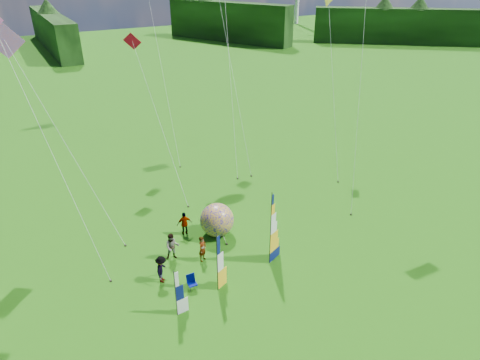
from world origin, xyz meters
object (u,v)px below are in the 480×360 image
spectator_a (202,249)px  kite_whale (227,32)px  side_banner_left (217,265)px  side_banner_far (176,295)px  bol_inflatable (217,220)px  spectator_b (172,247)px  spectator_c (162,269)px  camp_chair (192,283)px  spectator_d (185,223)px  feather_banner_main (271,231)px

spectator_a → kite_whale: kite_whale is taller
side_banner_left → side_banner_far: (-2.85, -0.70, -0.41)m
side_banner_left → spectator_a: size_ratio=2.11×
bol_inflatable → spectator_b: bol_inflatable is taller
spectator_a → side_banner_left: bearing=-130.4°
side_banner_left → spectator_b: side_banner_left is taller
spectator_b → spectator_c: size_ratio=1.05×
spectator_c → camp_chair: spectator_c is taller
side_banner_far → spectator_b: 5.10m
side_banner_far → camp_chair: (1.56, 1.49, -0.98)m
side_banner_far → spectator_d: side_banner_far is taller
bol_inflatable → spectator_c: (-5.15, -2.83, -0.29)m
feather_banner_main → kite_whale: (6.17, 17.19, 9.13)m
spectator_a → spectator_d: 3.31m
bol_inflatable → spectator_c: bol_inflatable is taller
side_banner_far → side_banner_left: bearing=10.0°
feather_banner_main → bol_inflatable: 4.98m
spectator_a → spectator_d: size_ratio=1.01×
spectator_b → spectator_c: (-1.37, -1.76, -0.04)m
spectator_a → spectator_d: bearing=54.9°
spectator_d → bol_inflatable: bearing=159.0°
spectator_d → camp_chair: size_ratio=1.82×
feather_banner_main → spectator_a: (-3.58, 2.41, -1.63)m
spectator_c → bol_inflatable: bearing=-26.6°
bol_inflatable → spectator_b: 3.93m
bol_inflatable → spectator_d: size_ratio=1.35×
bol_inflatable → kite_whale: (7.61, 12.61, 10.45)m
side_banner_far → feather_banner_main: bearing=7.0°
spectator_b → spectator_d: (1.80, 2.22, -0.06)m
side_banner_far → spectator_c: (0.27, 3.05, -0.57)m
feather_banner_main → side_banner_far: 7.06m
side_banner_left → side_banner_far: bearing=170.0°
side_banner_far → spectator_b: size_ratio=1.55×
spectator_b → side_banner_left: bearing=-55.3°
side_banner_left → spectator_b: size_ratio=1.98×
spectator_c → camp_chair: 2.06m
spectator_a → spectator_c: spectator_c is taller
spectator_b → kite_whale: kite_whale is taller
side_banner_left → camp_chair: size_ratio=3.87×
spectator_b → spectator_a: bearing=-15.3°
camp_chair → kite_whale: (11.47, 17.00, 11.16)m
feather_banner_main → side_banner_far: size_ratio=1.71×
bol_inflatable → spectator_a: bol_inflatable is taller
spectator_c → kite_whale: bearing=-5.0°
feather_banner_main → side_banner_left: bearing=165.8°
spectator_a → camp_chair: spectator_a is taller
side_banner_left → camp_chair: bearing=124.8°
side_banner_left → bol_inflatable: (2.57, 5.18, -0.68)m
bol_inflatable → kite_whale: bearing=58.9°
camp_chair → kite_whale: kite_whale is taller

